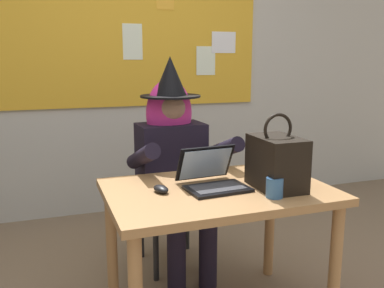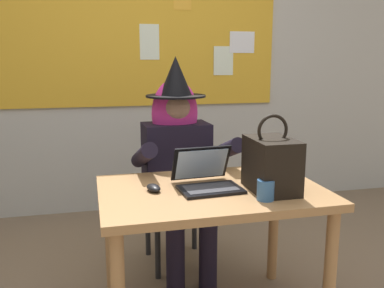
# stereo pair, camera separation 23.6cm
# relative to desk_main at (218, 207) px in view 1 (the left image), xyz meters

# --- Properties ---
(wall_back_bulletin) EXTENTS (6.41, 2.01, 2.92)m
(wall_back_bulletin) POSITION_rel_desk_main_xyz_m (-0.12, 1.83, 0.85)
(wall_back_bulletin) COLOR #B2B2AD
(wall_back_bulletin) RESTS_ON ground
(desk_main) EXTENTS (1.12, 0.76, 0.72)m
(desk_main) POSITION_rel_desk_main_xyz_m (0.00, 0.00, 0.00)
(desk_main) COLOR #A37547
(desk_main) RESTS_ON ground
(chair_at_desk) EXTENTS (0.44, 0.44, 0.88)m
(chair_at_desk) POSITION_rel_desk_main_xyz_m (-0.05, 0.73, -0.13)
(chair_at_desk) COLOR black
(chair_at_desk) RESTS_ON ground
(person_costumed) EXTENTS (0.61, 0.66, 1.37)m
(person_costumed) POSITION_rel_desk_main_xyz_m (-0.04, 0.61, 0.15)
(person_costumed) COLOR black
(person_costumed) RESTS_ON ground
(laptop) EXTENTS (0.32, 0.32, 0.20)m
(laptop) POSITION_rel_desk_main_xyz_m (-0.02, 0.02, 0.15)
(laptop) COLOR black
(laptop) RESTS_ON desk_main
(computer_mouse) EXTENTS (0.08, 0.12, 0.03)m
(computer_mouse) POSITION_rel_desk_main_xyz_m (-0.29, 0.02, 0.12)
(computer_mouse) COLOR black
(computer_mouse) RESTS_ON desk_main
(handbag) EXTENTS (0.20, 0.30, 0.38)m
(handbag) POSITION_rel_desk_main_xyz_m (0.27, -0.10, 0.24)
(handbag) COLOR black
(handbag) RESTS_ON desk_main
(coffee_mug) EXTENTS (0.08, 0.08, 0.09)m
(coffee_mug) POSITION_rel_desk_main_xyz_m (0.19, -0.22, 0.15)
(coffee_mug) COLOR #336099
(coffee_mug) RESTS_ON desk_main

